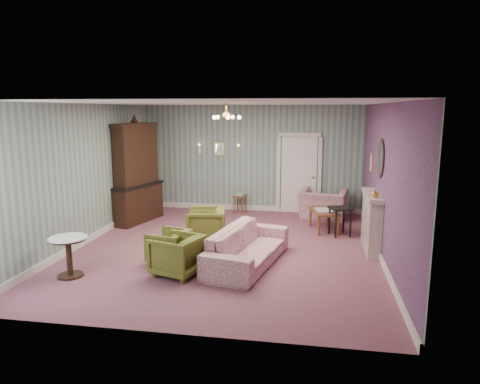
% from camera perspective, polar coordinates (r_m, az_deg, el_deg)
% --- Properties ---
extents(floor, '(7.00, 7.00, 0.00)m').
position_cam_1_polar(floor, '(8.99, -1.69, -7.33)').
color(floor, '#8A5061').
rests_on(floor, ground).
extents(ceiling, '(7.00, 7.00, 0.00)m').
position_cam_1_polar(ceiling, '(8.55, -1.80, 11.47)').
color(ceiling, white).
rests_on(ceiling, ground).
extents(wall_back, '(6.00, 0.00, 6.00)m').
position_cam_1_polar(wall_back, '(12.08, 1.52, 4.35)').
color(wall_back, slate).
rests_on(wall_back, ground).
extents(wall_front, '(6.00, 0.00, 6.00)m').
position_cam_1_polar(wall_front, '(5.34, -9.15, -3.90)').
color(wall_front, slate).
rests_on(wall_front, ground).
extents(wall_left, '(0.00, 7.00, 7.00)m').
position_cam_1_polar(wall_left, '(9.70, -19.42, 2.18)').
color(wall_left, slate).
rests_on(wall_left, ground).
extents(wall_right, '(0.00, 7.00, 7.00)m').
position_cam_1_polar(wall_right, '(8.59, 18.28, 1.23)').
color(wall_right, slate).
rests_on(wall_right, ground).
extents(wall_right_floral, '(0.00, 7.00, 7.00)m').
position_cam_1_polar(wall_right_floral, '(8.59, 18.18, 1.23)').
color(wall_right_floral, '#B0588A').
rests_on(wall_right_floral, ground).
extents(door, '(1.12, 0.12, 2.16)m').
position_cam_1_polar(door, '(11.97, 7.66, 2.42)').
color(door, white).
rests_on(door, floor).
extents(olive_chair_a, '(0.89, 0.92, 0.76)m').
position_cam_1_polar(olive_chair_a, '(7.59, -8.18, -7.87)').
color(olive_chair_a, brown).
rests_on(olive_chair_a, floor).
extents(olive_chair_b, '(0.74, 0.77, 0.67)m').
position_cam_1_polar(olive_chair_b, '(8.22, -9.25, -6.77)').
color(olive_chair_b, brown).
rests_on(olive_chair_b, floor).
extents(olive_chair_c, '(0.86, 0.90, 0.80)m').
position_cam_1_polar(olive_chair_c, '(9.33, -4.46, -4.13)').
color(olive_chair_c, brown).
rests_on(olive_chair_c, floor).
extents(sofa_chintz, '(1.14, 2.40, 0.90)m').
position_cam_1_polar(sofa_chintz, '(7.98, 1.02, -6.29)').
color(sofa_chintz, '#9C3F5E').
rests_on(sofa_chintz, floor).
extents(wingback_chair, '(1.27, 0.94, 1.02)m').
position_cam_1_polar(wingback_chair, '(11.45, 10.75, -0.96)').
color(wingback_chair, '#9C3F5E').
rests_on(wingback_chair, floor).
extents(dresser, '(0.93, 1.65, 2.61)m').
position_cam_1_polar(dresser, '(11.16, -13.38, 2.79)').
color(dresser, black).
rests_on(dresser, floor).
extents(fireplace, '(0.30, 1.40, 1.16)m').
position_cam_1_polar(fireplace, '(9.13, 16.72, -3.72)').
color(fireplace, beige).
rests_on(fireplace, floor).
extents(mantel_vase, '(0.15, 0.15, 0.15)m').
position_cam_1_polar(mantel_vase, '(8.61, 17.14, -0.15)').
color(mantel_vase, gold).
rests_on(mantel_vase, fireplace).
extents(oval_mirror, '(0.04, 0.76, 0.84)m').
position_cam_1_polar(oval_mirror, '(8.93, 17.80, 4.19)').
color(oval_mirror, white).
rests_on(oval_mirror, wall_right).
extents(framed_print, '(0.04, 0.34, 0.42)m').
position_cam_1_polar(framed_print, '(10.29, 16.74, 3.64)').
color(framed_print, gold).
rests_on(framed_print, wall_right).
extents(coffee_table, '(0.76, 1.08, 0.50)m').
position_cam_1_polar(coffee_table, '(10.38, 10.83, -3.63)').
color(coffee_table, brown).
rests_on(coffee_table, floor).
extents(side_table_black, '(0.56, 0.56, 0.65)m').
position_cam_1_polar(side_table_black, '(10.03, 12.85, -3.77)').
color(side_table_black, black).
rests_on(side_table_black, floor).
extents(pedestal_table, '(0.81, 0.81, 0.69)m').
position_cam_1_polar(pedestal_table, '(7.97, -21.31, -7.86)').
color(pedestal_table, black).
rests_on(pedestal_table, floor).
extents(nesting_table, '(0.37, 0.45, 0.53)m').
position_cam_1_polar(nesting_table, '(11.97, 0.01, -1.45)').
color(nesting_table, brown).
rests_on(nesting_table, floor).
extents(gilt_mirror_back, '(0.28, 0.06, 0.36)m').
position_cam_1_polar(gilt_mirror_back, '(12.17, -2.72, 5.58)').
color(gilt_mirror_back, gold).
rests_on(gilt_mirror_back, wall_back).
extents(sconce_left, '(0.16, 0.12, 0.30)m').
position_cam_1_polar(sconce_left, '(12.28, -5.26, 5.59)').
color(sconce_left, gold).
rests_on(sconce_left, wall_back).
extents(sconce_right, '(0.16, 0.12, 0.30)m').
position_cam_1_polar(sconce_right, '(12.05, -0.17, 5.54)').
color(sconce_right, gold).
rests_on(sconce_right, wall_back).
extents(chandelier, '(0.56, 0.56, 0.36)m').
position_cam_1_polar(chandelier, '(8.56, -1.79, 9.67)').
color(chandelier, gold).
rests_on(chandelier, ceiling).
extents(burgundy_cushion, '(0.41, 0.28, 0.39)m').
position_cam_1_polar(burgundy_cushion, '(11.31, 10.51, -1.24)').
color(burgundy_cushion, maroon).
rests_on(burgundy_cushion, wingback_chair).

